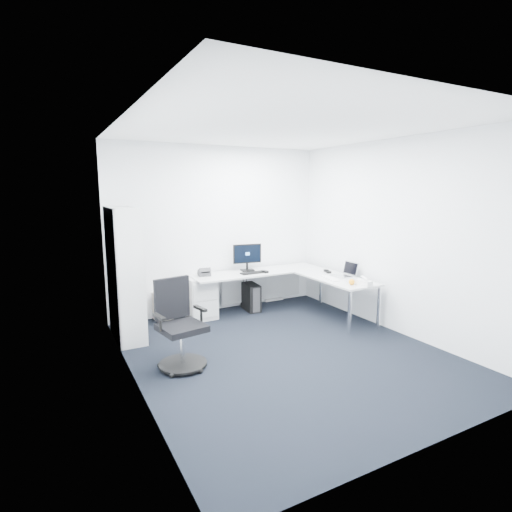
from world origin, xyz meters
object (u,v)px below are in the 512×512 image
l_desk (268,295)px  task_chair (182,325)px  bookshelf (125,274)px  laptop (341,269)px  monitor (247,257)px

l_desk → task_chair: size_ratio=2.25×
l_desk → task_chair: bearing=-146.0°
bookshelf → laptop: (3.11, -0.70, -0.11)m
monitor → laptop: bearing=-36.2°
laptop → bookshelf: bearing=167.8°
monitor → laptop: (1.08, -1.08, -0.12)m
bookshelf → monitor: size_ratio=3.71×
l_desk → task_chair: task_chair is taller
l_desk → laptop: (0.94, -0.65, 0.45)m
l_desk → monitor: size_ratio=4.74×
l_desk → monitor: 0.73m
l_desk → laptop: laptop is taller
bookshelf → monitor: 2.07m
bookshelf → task_chair: bearing=-73.8°
monitor → laptop: 1.54m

